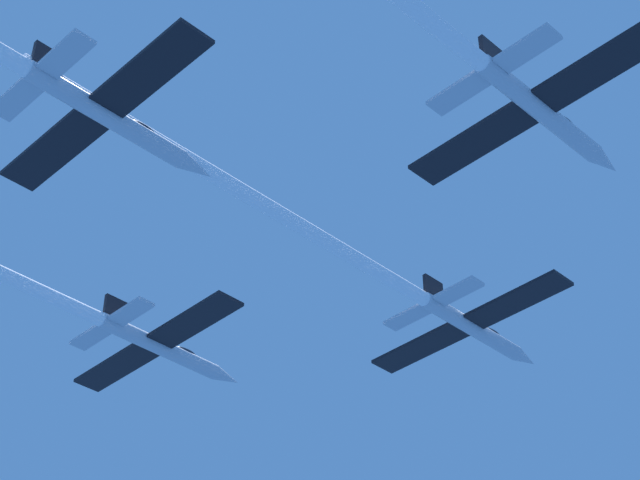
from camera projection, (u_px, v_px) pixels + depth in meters
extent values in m
cylinder|color=#B2BAC6|center=(472.00, 327.00, 85.26)|extent=(1.20, 10.86, 1.20)
cone|color=#B2BAC6|center=(525.00, 359.00, 88.99)|extent=(1.17, 2.39, 1.17)
ellipsoid|color=black|center=(491.00, 334.00, 86.91)|extent=(0.84, 2.17, 0.60)
cube|color=black|center=(420.00, 348.00, 87.65)|extent=(8.26, 2.39, 0.26)
cube|color=black|center=(518.00, 300.00, 82.26)|extent=(8.26, 2.39, 0.26)
cube|color=black|center=(433.00, 289.00, 83.69)|extent=(0.31, 1.96, 1.74)
cube|color=#B2BAC6|center=(408.00, 317.00, 84.09)|extent=(3.72, 1.43, 0.26)
cube|color=#B2BAC6|center=(458.00, 291.00, 81.29)|extent=(3.72, 1.43, 0.26)
cylinder|color=white|center=(250.00, 196.00, 72.55)|extent=(1.08, 34.25, 1.08)
cylinder|color=#B2BAC6|center=(160.00, 347.00, 85.09)|extent=(1.20, 10.86, 1.20)
cone|color=#B2BAC6|center=(227.00, 378.00, 88.83)|extent=(1.17, 2.39, 1.17)
ellipsoid|color=black|center=(185.00, 353.00, 86.74)|extent=(0.84, 2.17, 0.60)
cube|color=black|center=(117.00, 367.00, 87.49)|extent=(8.26, 2.39, 0.26)
cube|color=black|center=(194.00, 320.00, 82.09)|extent=(8.26, 2.39, 0.26)
cube|color=black|center=(116.00, 309.00, 83.52)|extent=(0.31, 1.96, 1.74)
cube|color=#B2BAC6|center=(91.00, 337.00, 83.93)|extent=(3.72, 1.43, 0.26)
cube|color=#B2BAC6|center=(131.00, 311.00, 81.12)|extent=(3.72, 1.43, 0.26)
cylinder|color=#B2BAC6|center=(541.00, 111.00, 65.69)|extent=(1.20, 10.86, 1.20)
cone|color=#B2BAC6|center=(605.00, 163.00, 69.43)|extent=(1.17, 2.39, 1.17)
ellipsoid|color=black|center=(564.00, 124.00, 67.34)|extent=(0.84, 2.17, 0.60)
cube|color=black|center=(472.00, 145.00, 68.09)|extent=(8.26, 2.39, 0.26)
cube|color=black|center=(604.00, 64.00, 62.69)|extent=(8.26, 2.39, 0.26)
cube|color=black|center=(492.00, 55.00, 64.12)|extent=(0.31, 1.96, 1.74)
cube|color=#B2BAC6|center=(458.00, 93.00, 64.53)|extent=(3.72, 1.43, 0.26)
cube|color=#B2BAC6|center=(527.00, 49.00, 61.72)|extent=(3.72, 1.43, 0.26)
cylinder|color=#B2BAC6|center=(108.00, 116.00, 65.33)|extent=(1.20, 10.86, 1.20)
cone|color=#B2BAC6|center=(196.00, 168.00, 69.06)|extent=(1.17, 2.39, 1.17)
ellipsoid|color=black|center=(142.00, 129.00, 66.98)|extent=(0.84, 2.17, 0.60)
cube|color=black|center=(54.00, 150.00, 67.72)|extent=(8.26, 2.39, 0.26)
cube|color=black|center=(150.00, 70.00, 62.32)|extent=(8.26, 2.39, 0.26)
cube|color=black|center=(48.00, 61.00, 63.76)|extent=(0.31, 1.96, 1.74)
cube|color=#B2BAC6|center=(17.00, 99.00, 64.16)|extent=(3.72, 1.43, 0.26)
cube|color=#B2BAC6|center=(66.00, 54.00, 61.36)|extent=(3.72, 1.43, 0.26)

